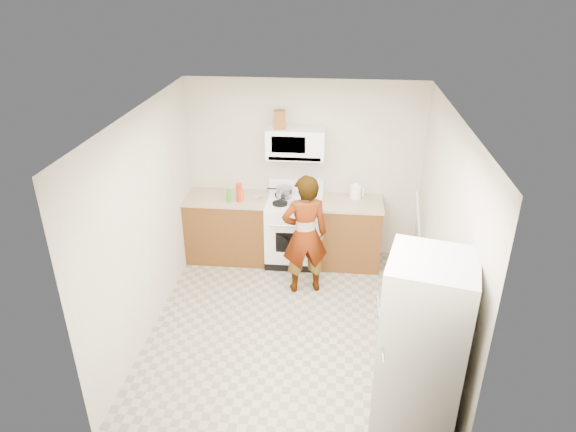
# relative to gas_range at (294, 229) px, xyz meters

# --- Properties ---
(floor) EXTENTS (3.60, 3.60, 0.00)m
(floor) POSITION_rel_gas_range_xyz_m (0.10, -1.48, -0.49)
(floor) COLOR gray
(floor) RESTS_ON ground
(back_wall) EXTENTS (3.20, 0.02, 2.50)m
(back_wall) POSITION_rel_gas_range_xyz_m (0.10, 0.31, 0.76)
(back_wall) COLOR beige
(back_wall) RESTS_ON floor
(right_wall) EXTENTS (0.02, 3.60, 2.50)m
(right_wall) POSITION_rel_gas_range_xyz_m (1.69, -1.48, 0.76)
(right_wall) COLOR beige
(right_wall) RESTS_ON floor
(cabinet_left) EXTENTS (1.12, 0.62, 0.90)m
(cabinet_left) POSITION_rel_gas_range_xyz_m (-0.94, 0.01, -0.04)
(cabinet_left) COLOR brown
(cabinet_left) RESTS_ON floor
(counter_left) EXTENTS (1.14, 0.64, 0.03)m
(counter_left) POSITION_rel_gas_range_xyz_m (-0.94, 0.01, 0.43)
(counter_left) COLOR tan
(counter_left) RESTS_ON cabinet_left
(cabinet_right) EXTENTS (0.80, 0.62, 0.90)m
(cabinet_right) POSITION_rel_gas_range_xyz_m (0.78, 0.01, -0.04)
(cabinet_right) COLOR brown
(cabinet_right) RESTS_ON floor
(counter_right) EXTENTS (0.82, 0.64, 0.03)m
(counter_right) POSITION_rel_gas_range_xyz_m (0.78, 0.01, 0.43)
(counter_right) COLOR tan
(counter_right) RESTS_ON cabinet_right
(gas_range) EXTENTS (0.76, 0.65, 1.13)m
(gas_range) POSITION_rel_gas_range_xyz_m (0.00, 0.00, 0.00)
(gas_range) COLOR white
(gas_range) RESTS_ON floor
(microwave) EXTENTS (0.76, 0.38, 0.40)m
(microwave) POSITION_rel_gas_range_xyz_m (0.00, 0.13, 1.21)
(microwave) COLOR white
(microwave) RESTS_ON back_wall
(person) EXTENTS (0.65, 0.51, 1.58)m
(person) POSITION_rel_gas_range_xyz_m (0.19, -0.73, 0.31)
(person) COLOR tan
(person) RESTS_ON floor
(fridge) EXTENTS (0.84, 0.84, 1.70)m
(fridge) POSITION_rel_gas_range_xyz_m (1.35, -2.75, 0.36)
(fridge) COLOR white
(fridge) RESTS_ON floor
(kettle) EXTENTS (0.17, 0.17, 0.18)m
(kettle) POSITION_rel_gas_range_xyz_m (0.82, 0.15, 0.54)
(kettle) COLOR white
(kettle) RESTS_ON counter_right
(jug) EXTENTS (0.17, 0.17, 0.24)m
(jug) POSITION_rel_gas_range_xyz_m (-0.21, 0.07, 1.53)
(jug) COLOR brown
(jug) RESTS_ON microwave
(saucepan) EXTENTS (0.26, 0.26, 0.12)m
(saucepan) POSITION_rel_gas_range_xyz_m (-0.15, 0.08, 0.53)
(saucepan) COLOR #ACACB1
(saucepan) RESTS_ON gas_range
(tray) EXTENTS (0.28, 0.21, 0.05)m
(tray) POSITION_rel_gas_range_xyz_m (0.06, -0.13, 0.47)
(tray) COLOR silver
(tray) RESTS_ON gas_range
(bottle_spray) EXTENTS (0.09, 0.09, 0.26)m
(bottle_spray) POSITION_rel_gas_range_xyz_m (-0.73, -0.12, 0.58)
(bottle_spray) COLOR red
(bottle_spray) RESTS_ON counter_left
(bottle_hot_sauce) EXTENTS (0.07, 0.07, 0.16)m
(bottle_hot_sauce) POSITION_rel_gas_range_xyz_m (-0.70, -0.13, 0.53)
(bottle_hot_sauce) COLOR #E24419
(bottle_hot_sauce) RESTS_ON counter_left
(bottle_green_cap) EXTENTS (0.06, 0.06, 0.19)m
(bottle_green_cap) POSITION_rel_gas_range_xyz_m (-0.87, -0.16, 0.54)
(bottle_green_cap) COLOR #23931A
(bottle_green_cap) RESTS_ON counter_left
(pot_lid) EXTENTS (0.24, 0.24, 0.01)m
(pot_lid) POSITION_rel_gas_range_xyz_m (-0.46, -0.01, 0.45)
(pot_lid) COLOR white
(pot_lid) RESTS_ON counter_left
(broom) EXTENTS (0.26, 0.18, 1.32)m
(broom) POSITION_rel_gas_range_xyz_m (1.64, -0.42, 0.18)
(broom) COLOR silver
(broom) RESTS_ON floor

